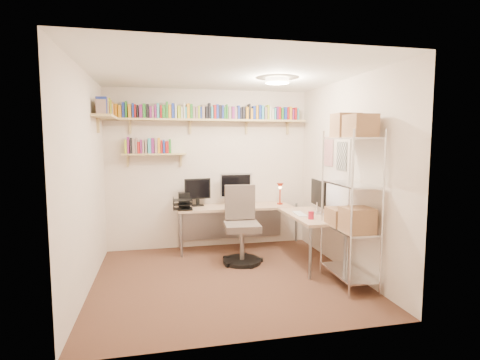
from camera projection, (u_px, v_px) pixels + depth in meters
name	position (u px, v px, depth m)	size (l,w,h in m)	color
ground	(227.00, 278.00, 4.65)	(3.20, 3.20, 0.00)	#492C1F
room_shell	(226.00, 154.00, 4.49)	(3.24, 3.04, 2.52)	beige
wall_shelves	(182.00, 119.00, 5.61)	(3.12, 1.09, 0.80)	#D5B678
corner_desk	(246.00, 209.00, 5.64)	(2.12, 1.79, 1.19)	tan
office_chair	(241.00, 230.00, 5.25)	(0.56, 0.57, 1.07)	black
wire_rack	(351.00, 182.00, 4.33)	(0.41, 0.80, 2.03)	silver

